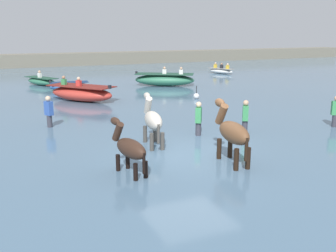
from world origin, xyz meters
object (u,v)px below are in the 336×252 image
(boat_distant_west, at_px, (41,81))
(person_wading_close, at_px, (245,121))
(boat_far_offshore, at_px, (165,80))
(channel_buoy, at_px, (196,96))
(horse_lead_dark_bay, at_px, (130,150))
(horse_trailing_bay, at_px, (232,134))
(boat_near_port, at_px, (81,93))
(boat_mid_outer, at_px, (221,71))
(person_onlooker_right, at_px, (198,123))
(boat_far_inshore, at_px, (69,86))
(horse_flank_pinto, at_px, (153,122))
(person_spectator_far, at_px, (335,115))
(person_wading_mid, at_px, (49,115))

(boat_distant_west, relative_size, person_wading_close, 1.85)
(boat_far_offshore, xyz_separation_m, boat_distant_west, (-7.66, 3.78, -0.14))
(person_wading_close, bearing_deg, channel_buoy, 75.76)
(horse_lead_dark_bay, height_order, horse_trailing_bay, horse_trailing_bay)
(person_wading_close, bearing_deg, boat_near_port, 114.03)
(boat_mid_outer, distance_m, person_onlooker_right, 21.02)
(horse_lead_dark_bay, xyz_separation_m, boat_far_inshore, (1.15, 15.46, -0.39))
(boat_mid_outer, bearing_deg, horse_trailing_bay, -120.79)
(horse_flank_pinto, bearing_deg, boat_near_port, 92.67)
(horse_flank_pinto, bearing_deg, boat_far_inshore, 91.54)
(person_spectator_far, xyz_separation_m, person_onlooker_right, (-5.47, 1.03, 0.00))
(person_wading_mid, bearing_deg, boat_mid_outer, 40.66)
(boat_near_port, distance_m, person_wading_mid, 5.82)
(boat_near_port, relative_size, person_wading_mid, 2.38)
(boat_far_inshore, relative_size, channel_buoy, 3.41)
(horse_flank_pinto, relative_size, boat_mid_outer, 0.79)
(horse_flank_pinto, height_order, boat_near_port, horse_flank_pinto)
(boat_far_offshore, height_order, boat_far_inshore, boat_far_offshore)
(horse_trailing_bay, xyz_separation_m, person_wading_mid, (-4.17, 6.42, -0.38))
(horse_flank_pinto, xyz_separation_m, person_wading_close, (3.65, 0.08, -0.33))
(horse_flank_pinto, relative_size, person_onlooker_right, 1.24)
(horse_flank_pinto, xyz_separation_m, person_spectator_far, (7.41, -0.55, -0.33))
(person_spectator_far, bearing_deg, boat_near_port, 128.70)
(horse_flank_pinto, height_order, boat_mid_outer, horse_flank_pinto)
(boat_far_inshore, bearing_deg, boat_near_port, -91.02)
(boat_far_inshore, bearing_deg, person_wading_close, -73.12)
(boat_far_inshore, bearing_deg, horse_lead_dark_bay, -94.24)
(person_onlooker_right, bearing_deg, boat_near_port, 105.16)
(horse_lead_dark_bay, distance_m, boat_distant_west, 18.78)
(person_spectator_far, relative_size, person_wading_close, 1.00)
(boat_far_offshore, xyz_separation_m, boat_mid_outer, (7.63, 5.14, -0.16))
(boat_far_inshore, bearing_deg, person_spectator_far, -60.70)
(horse_trailing_bay, distance_m, boat_near_port, 11.90)
(person_spectator_far, bearing_deg, horse_lead_dark_bay, -169.74)
(boat_far_offshore, distance_m, boat_near_port, 7.34)
(boat_near_port, height_order, person_spectator_far, boat_near_port)
(boat_mid_outer, bearing_deg, person_spectator_far, -108.49)
(horse_trailing_bay, relative_size, person_wading_mid, 1.30)
(person_spectator_far, xyz_separation_m, person_wading_close, (-3.76, 0.63, 0.00))
(boat_mid_outer, height_order, person_onlooker_right, person_onlooker_right)
(boat_far_offshore, bearing_deg, person_wading_close, -100.33)
(boat_near_port, height_order, boat_distant_west, boat_near_port)
(boat_near_port, height_order, channel_buoy, boat_near_port)
(boat_far_offshore, bearing_deg, person_onlooker_right, -108.10)
(horse_lead_dark_bay, height_order, horse_flank_pinto, horse_flank_pinto)
(horse_flank_pinto, bearing_deg, person_wading_close, 1.24)
(horse_lead_dark_bay, relative_size, horse_trailing_bay, 0.85)
(boat_far_inshore, height_order, person_wading_close, person_wading_close)
(channel_buoy, bearing_deg, boat_near_port, 161.74)
(boat_far_offshore, relative_size, person_wading_close, 2.59)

